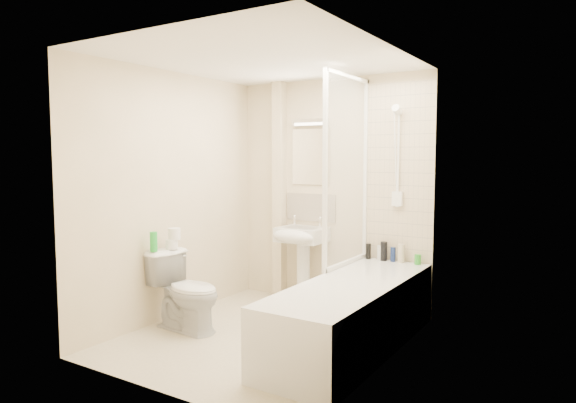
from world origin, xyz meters
The scene contains 25 objects.
floor centered at (0.00, 0.00, 0.00)m, with size 2.50×2.50×0.00m, color beige.
wall_back centered at (0.00, 1.25, 1.20)m, with size 2.20×0.02×2.40m, color beige.
wall_left centered at (-1.10, 0.00, 1.20)m, with size 0.02×2.50×2.40m, color beige.
wall_right centered at (1.10, 0.00, 1.20)m, with size 0.02×2.50×2.40m, color beige.
ceiling centered at (0.00, 0.00, 2.40)m, with size 2.20×2.50×0.02m, color white.
tile_back centered at (0.75, 1.24, 1.42)m, with size 0.70×0.01×1.75m, color beige.
tile_right centered at (1.09, 0.18, 1.42)m, with size 0.01×2.10×1.75m, color beige.
pipe_boxing centered at (-0.62, 1.19, 1.20)m, with size 0.12×0.12×2.40m, color beige.
splashback centered at (-0.24, 1.24, 1.03)m, with size 0.60×0.01×0.30m, color beige.
mirror centered at (-0.24, 1.24, 1.58)m, with size 0.46×0.01×0.60m, color white.
strip_light centered at (-0.24, 1.22, 1.95)m, with size 0.42×0.07×0.07m, color silver.
bathtub centered at (0.75, 0.18, 0.29)m, with size 0.70×2.10×0.55m.
shower_screen centered at (0.40, 0.80, 1.45)m, with size 0.04×0.92×1.80m.
shower_fixture centered at (0.75, 1.19, 1.55)m, with size 0.10×0.16×0.99m.
pedestal_sink centered at (-0.24, 1.01, 0.67)m, with size 0.49×0.46×0.95m.
bottle_black_a centered at (0.47, 1.16, 0.63)m, with size 0.05×0.05×0.16m, color black.
bottle_white_a centered at (0.60, 1.16, 0.62)m, with size 0.06×0.06×0.15m, color silver.
bottle_black_b centered at (0.64, 1.16, 0.64)m, with size 0.07×0.07×0.19m, color black.
bottle_blue centered at (0.73, 1.16, 0.62)m, with size 0.05×0.05×0.14m, color navy.
bottle_cream centered at (0.82, 1.16, 0.64)m, with size 0.07×0.07×0.18m, color beige.
bottle_green centered at (0.98, 1.16, 0.60)m, with size 0.06×0.06×0.10m, color green.
toilet centered at (-0.72, -0.22, 0.36)m, with size 0.73×0.46×0.72m, color white.
toilet_roll_lower centered at (-0.95, -0.17, 0.76)m, with size 0.11×0.11×0.09m, color white.
toilet_roll_upper centered at (-0.93, -0.14, 0.86)m, with size 0.11×0.11×0.11m, color white.
green_bottle centered at (-0.99, -0.35, 0.81)m, with size 0.07×0.07×0.18m, color green.
Camera 1 is at (2.50, -3.62, 1.58)m, focal length 32.00 mm.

